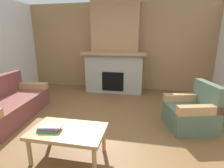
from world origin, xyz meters
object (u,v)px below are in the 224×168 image
object	(u,v)px
couch	(8,105)
armchair	(192,112)
fireplace	(115,54)
coffee_table	(68,133)

from	to	relation	value
couch	armchair	world-z (taller)	same
fireplace	coffee_table	size ratio (longest dim) A/B	2.70
couch	armchair	bearing A→B (deg)	5.19
couch	armchair	xyz separation A→B (m)	(3.64, 0.33, 0.01)
fireplace	coffee_table	xyz separation A→B (m)	(-0.06, -3.30, -0.79)
couch	coffee_table	distance (m)	1.99
couch	coffee_table	size ratio (longest dim) A/B	1.89
armchair	coffee_table	xyz separation A→B (m)	(-1.87, -1.24, 0.08)
couch	coffee_table	world-z (taller)	couch
couch	coffee_table	xyz separation A→B (m)	(1.77, -0.91, 0.09)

